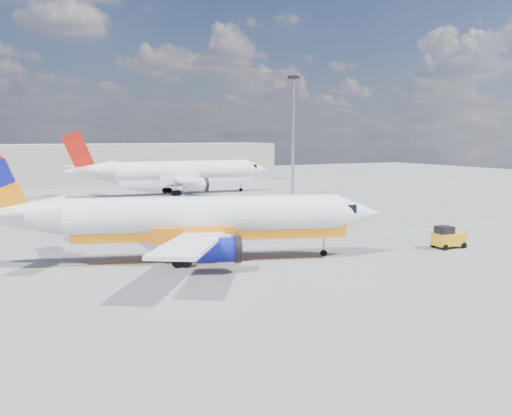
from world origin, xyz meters
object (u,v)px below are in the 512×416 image
main_jet (192,220)px  gse_tug (448,238)px  traffic_cone (217,246)px  second_jet (177,173)px

main_jet → gse_tug: 22.21m
main_jet → traffic_cone: main_jet is taller
second_jet → traffic_cone: size_ratio=56.75×
second_jet → traffic_cone: bearing=-103.3°
second_jet → gse_tug: second_jet is taller
main_jet → gse_tug: size_ratio=11.31×
second_jet → main_jet: bearing=-106.0°
traffic_cone → second_jet: bearing=74.1°
main_jet → traffic_cone: size_ratio=51.49×
gse_tug → traffic_cone: size_ratio=4.55×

